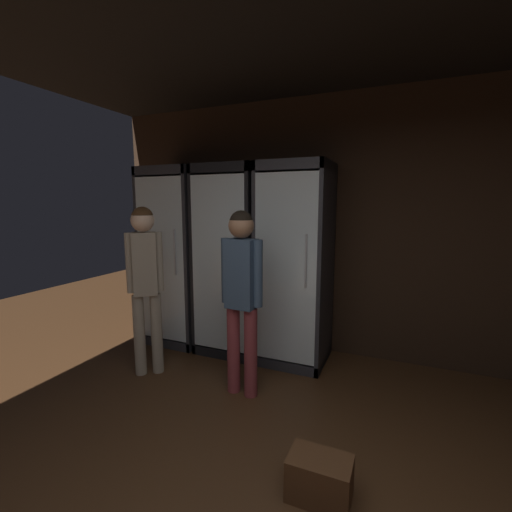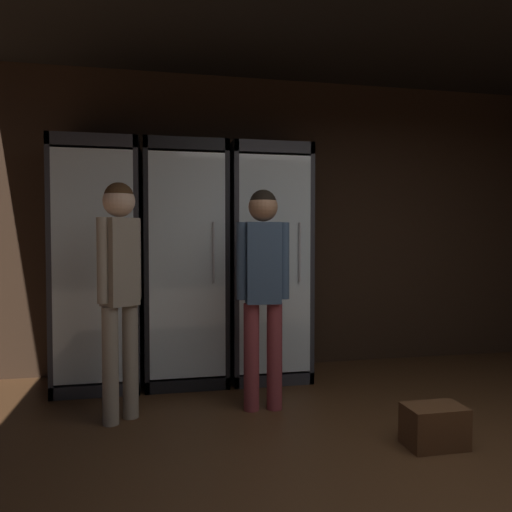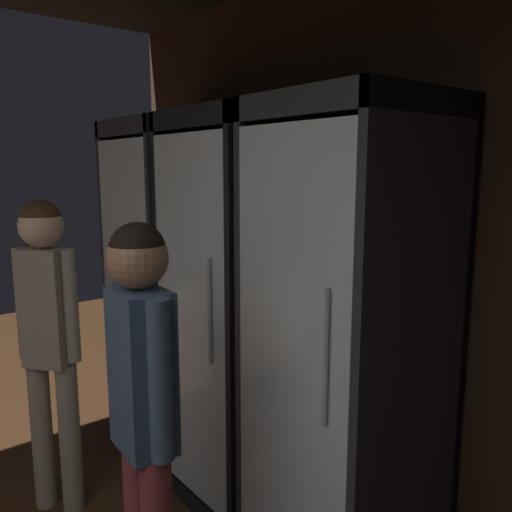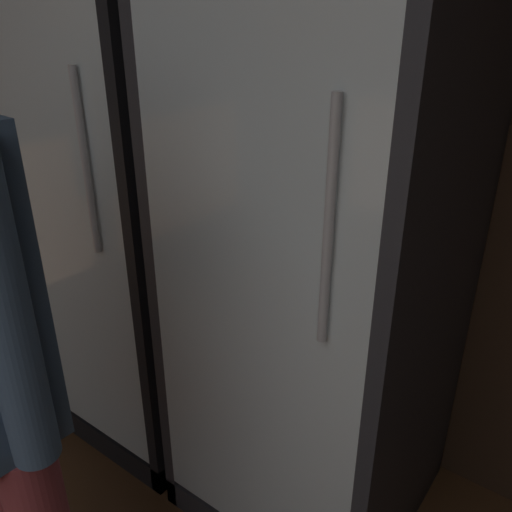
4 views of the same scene
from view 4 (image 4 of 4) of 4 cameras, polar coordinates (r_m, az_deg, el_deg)
The scene contains 3 objects.
cooler_far_left at distance 2.49m, azimuth -23.11°, elevation 11.65°, with size 0.69×0.70×2.07m.
cooler_left at distance 1.91m, azimuth -11.41°, elevation 9.47°, with size 0.69×0.70×2.07m.
cooler_center at distance 1.47m, azimuth 8.28°, elevation 5.21°, with size 0.69×0.70×2.07m.
Camera 4 is at (0.04, 1.47, 1.52)m, focal length 37.20 mm.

